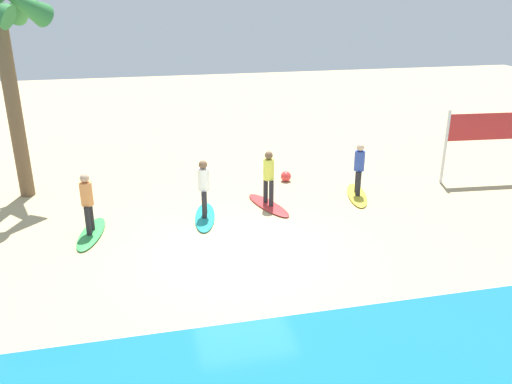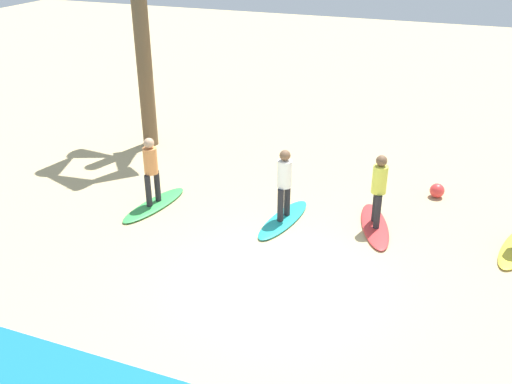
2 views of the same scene
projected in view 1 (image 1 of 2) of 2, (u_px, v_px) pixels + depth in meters
name	position (u px, v px, depth m)	size (l,w,h in m)	color
ground_plane	(242.00, 252.00, 12.99)	(60.00, 60.00, 0.00)	tan
surfboard_yellow	(357.00, 195.00, 16.49)	(2.10, 0.56, 0.09)	yellow
surfer_yellow	(359.00, 165.00, 16.14)	(0.32, 0.45, 1.64)	#232328
surfboard_red	(268.00, 205.00, 15.72)	(2.10, 0.56, 0.09)	red
surfer_red	(269.00, 174.00, 15.36)	(0.32, 0.44, 1.64)	#232328
surfboard_teal	(205.00, 217.00, 14.89)	(2.10, 0.56, 0.09)	teal
surfer_teal	(204.00, 184.00, 14.54)	(0.32, 0.46, 1.64)	#232328
surfboard_green	(91.00, 233.00, 13.86)	(2.10, 0.56, 0.09)	green
surfer_green	(87.00, 199.00, 13.51)	(0.32, 0.46, 1.64)	#232328
palm_tree	(0.00, 24.00, 14.77)	(2.88, 3.03, 6.49)	brown
beach_ball	(286.00, 176.00, 17.77)	(0.36, 0.36, 0.36)	#E53838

